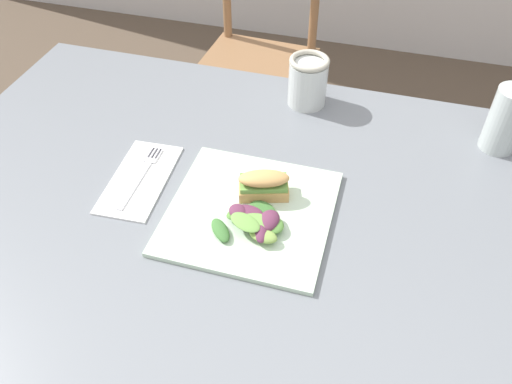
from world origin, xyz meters
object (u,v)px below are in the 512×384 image
at_px(chair_wooden_far, 258,60).
at_px(bottle_cold_brew, 506,121).
at_px(dining_table, 232,240).
at_px(sandwich_half_front, 264,184).
at_px(plate_lunch, 250,212).
at_px(mason_jar_iced_tea, 308,83).
at_px(fork_on_napkin, 143,172).

xyz_separation_m(chair_wooden_far, bottle_cold_brew, (0.73, -0.69, 0.36)).
xyz_separation_m(dining_table, sandwich_half_front, (0.06, 0.02, 0.16)).
height_order(plate_lunch, bottle_cold_brew, bottle_cold_brew).
height_order(dining_table, mason_jar_iced_tea, mason_jar_iced_tea).
bearing_deg(fork_on_napkin, sandwich_half_front, -0.24).
height_order(sandwich_half_front, bottle_cold_brew, bottle_cold_brew).
distance_m(dining_table, sandwich_half_front, 0.17).
distance_m(fork_on_napkin, bottle_cold_brew, 0.75).
bearing_deg(plate_lunch, fork_on_napkin, 168.87).
bearing_deg(dining_table, fork_on_napkin, 173.62).
bearing_deg(dining_table, sandwich_half_front, 18.54).
distance_m(fork_on_napkin, mason_jar_iced_tea, 0.43).
xyz_separation_m(dining_table, plate_lunch, (0.05, -0.03, 0.12)).
height_order(chair_wooden_far, mason_jar_iced_tea, chair_wooden_far).
height_order(fork_on_napkin, mason_jar_iced_tea, mason_jar_iced_tea).
height_order(plate_lunch, fork_on_napkin, plate_lunch).
bearing_deg(fork_on_napkin, chair_wooden_far, 92.14).
bearing_deg(mason_jar_iced_tea, fork_on_napkin, -128.03).
bearing_deg(bottle_cold_brew, fork_on_napkin, -157.27).
xyz_separation_m(dining_table, bottle_cold_brew, (0.50, 0.31, 0.19)).
bearing_deg(fork_on_napkin, bottle_cold_brew, 22.73).
relative_size(fork_on_napkin, bottle_cold_brew, 0.95).
bearing_deg(sandwich_half_front, fork_on_napkin, 179.76).
distance_m(dining_table, fork_on_napkin, 0.23).
xyz_separation_m(sandwich_half_front, mason_jar_iced_tea, (0.01, 0.34, 0.01)).
distance_m(bottle_cold_brew, mason_jar_iced_tea, 0.43).
xyz_separation_m(dining_table, mason_jar_iced_tea, (0.07, 0.36, 0.17)).
bearing_deg(dining_table, bottle_cold_brew, 31.94).
bearing_deg(bottle_cold_brew, mason_jar_iced_tea, 173.37).
height_order(dining_table, chair_wooden_far, chair_wooden_far).
xyz_separation_m(chair_wooden_far, mason_jar_iced_tea, (0.30, -0.64, 0.34)).
bearing_deg(mason_jar_iced_tea, chair_wooden_far, 115.23).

